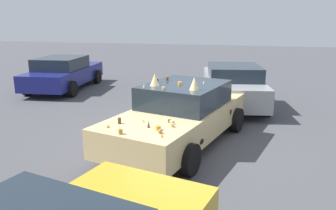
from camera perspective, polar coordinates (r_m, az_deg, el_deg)
name	(u,v)px	position (r m, az deg, el deg)	size (l,w,h in m)	color
ground_plane	(180,142)	(8.02, 2.09, -6.37)	(60.00, 60.00, 0.00)	#47474C
art_car_decorated	(181,114)	(7.84, 2.29, -1.53)	(4.92, 2.88, 1.67)	#D8BC7F
parked_sedan_near_right	(64,73)	(14.51, -17.28, 5.24)	(4.59, 2.35, 1.34)	navy
parked_sedan_behind_left	(232,84)	(11.53, 10.90, 3.44)	(4.76, 2.57, 1.38)	gray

